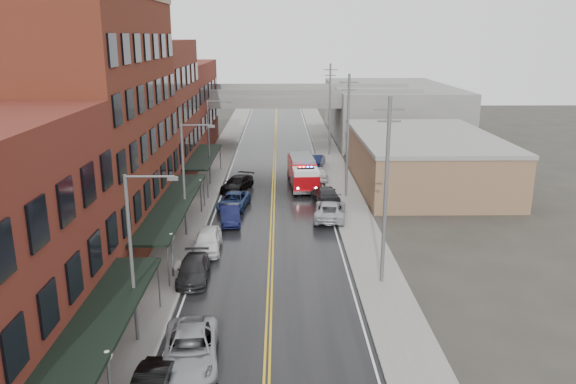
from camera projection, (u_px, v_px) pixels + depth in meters
name	position (u px, v px, depth m)	size (l,w,h in m)	color
road	(273.00, 213.00, 50.60)	(11.00, 160.00, 0.02)	black
sidewalk_left	(192.00, 212.00, 50.47)	(3.00, 160.00, 0.15)	slate
sidewalk_right	(353.00, 212.00, 50.69)	(3.00, 160.00, 0.15)	slate
curb_left	(210.00, 212.00, 50.50)	(0.30, 160.00, 0.15)	gray
curb_right	(335.00, 212.00, 50.66)	(0.30, 160.00, 0.15)	gray
brick_building_b	(90.00, 126.00, 41.24)	(9.00, 20.00, 18.00)	#612919
brick_building_c	(146.00, 114.00, 58.50)	(9.00, 15.00, 15.00)	maroon
brick_building_far	(176.00, 108.00, 75.76)	(9.00, 20.00, 12.00)	#5E2518
tan_building	(423.00, 161.00, 59.79)	(14.00, 22.00, 5.00)	#91684E
right_far_block	(390.00, 111.00, 88.31)	(18.00, 30.00, 8.00)	slate
awning_0	(95.00, 329.00, 24.65)	(2.60, 16.00, 3.09)	black
awning_1	(174.00, 204.00, 42.95)	(2.60, 18.00, 3.09)	black
awning_2	(203.00, 157.00, 59.80)	(2.60, 13.00, 3.09)	black
globe_lamp_0	(108.00, 368.00, 22.92)	(0.44, 0.44, 3.12)	#59595B
globe_lamp_1	(172.00, 245.00, 36.40)	(0.44, 0.44, 3.12)	#59595B
globe_lamp_2	(201.00, 188.00, 49.89)	(0.44, 0.44, 3.12)	#59595B
street_lamp_0	(136.00, 249.00, 27.92)	(2.64, 0.22, 9.00)	#59595B
street_lamp_1	(187.00, 173.00, 43.33)	(2.64, 0.22, 9.00)	#59595B
street_lamp_2	(211.00, 137.00, 58.74)	(2.64, 0.22, 9.00)	#59595B
utility_pole_0	(386.00, 189.00, 34.56)	(1.80, 0.24, 12.00)	#59595B
utility_pole_1	(348.00, 134.00, 53.82)	(1.80, 0.24, 12.00)	#59595B
utility_pole_2	(330.00, 108.00, 73.08)	(1.80, 0.24, 12.00)	#59595B
overpass	(275.00, 104.00, 79.80)	(40.00, 10.00, 7.50)	slate
fire_truck	(303.00, 172.00, 58.77)	(3.75, 8.49, 3.05)	#99070C
parked_car_left_2	(190.00, 349.00, 27.16)	(2.65, 5.75, 1.60)	#96999D
parked_car_left_3	(194.00, 270.00, 36.57)	(1.95, 4.80, 1.39)	black
parked_car_left_4	(208.00, 240.00, 41.45)	(1.95, 4.85, 1.65)	white
parked_car_left_5	(230.00, 215.00, 47.65)	(1.60, 4.59, 1.51)	black
parked_car_left_6	(234.00, 201.00, 51.71)	(2.40, 5.20, 1.45)	navy
parked_car_left_7	(237.00, 183.00, 57.71)	(2.09, 5.14, 1.49)	black
parked_car_right_0	(330.00, 210.00, 48.73)	(2.64, 5.73, 1.59)	#A9ACB1
parked_car_right_1	(325.00, 194.00, 53.51)	(2.24, 5.51, 1.60)	#232325
parked_car_right_2	(319.00, 173.00, 61.83)	(1.83, 4.55, 1.55)	silver
parked_car_right_3	(316.00, 161.00, 67.59)	(1.76, 5.06, 1.67)	black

